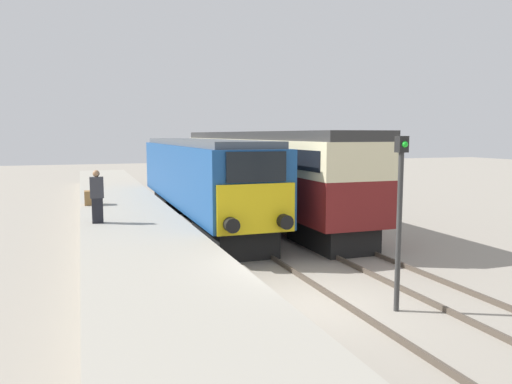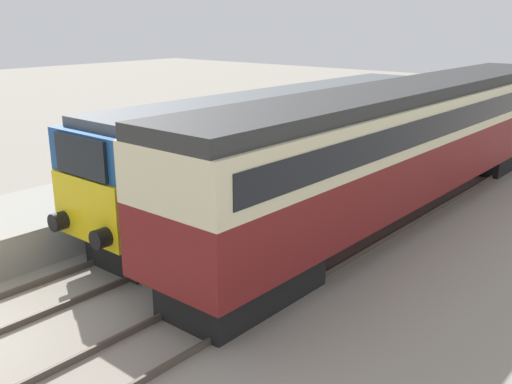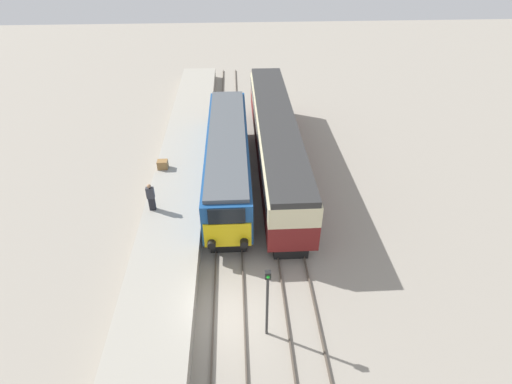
{
  "view_description": "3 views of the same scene",
  "coord_description": "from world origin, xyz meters",
  "views": [
    {
      "loc": [
        -4.95,
        -10.35,
        4.0
      ],
      "look_at": [
        0.0,
        3.71,
        2.27
      ],
      "focal_mm": 35.0,
      "sensor_mm": 36.0,
      "label": 1
    },
    {
      "loc": [
        11.0,
        -3.22,
        5.95
      ],
      "look_at": [
        1.7,
        7.71,
        1.6
      ],
      "focal_mm": 40.0,
      "sensor_mm": 36.0,
      "label": 2
    },
    {
      "loc": [
        0.64,
        -12.03,
        15.61
      ],
      "look_at": [
        1.7,
        7.71,
        1.6
      ],
      "focal_mm": 28.0,
      "sensor_mm": 36.0,
      "label": 3
    }
  ],
  "objects": [
    {
      "name": "passenger_carriage",
      "position": [
        3.4,
        13.12,
        2.5
      ],
      "size": [
        2.75,
        20.0,
        4.12
      ],
      "color": "black",
      "rests_on": "ground_plane"
    },
    {
      "name": "platform_left",
      "position": [
        -3.3,
        8.0,
        0.51
      ],
      "size": [
        3.5,
        50.0,
        1.02
      ],
      "color": "#9E998C",
      "rests_on": "ground_plane"
    },
    {
      "name": "luggage_crate",
      "position": [
        -4.51,
        11.73,
        1.32
      ],
      "size": [
        0.7,
        0.56,
        0.6
      ],
      "color": "olive",
      "rests_on": "platform_left"
    },
    {
      "name": "rails_far_track",
      "position": [
        3.4,
        5.0,
        0.07
      ],
      "size": [
        1.5,
        60.0,
        0.14
      ],
      "color": "#4C4238",
      "rests_on": "ground_plane"
    },
    {
      "name": "rails_near_track",
      "position": [
        0.0,
        5.0,
        0.07
      ],
      "size": [
        1.51,
        60.0,
        0.14
      ],
      "color": "#4C4238",
      "rests_on": "ground_plane"
    },
    {
      "name": "person_on_platform",
      "position": [
        -4.48,
        7.09,
        1.91
      ],
      "size": [
        0.44,
        0.26,
        1.79
      ],
      "color": "black",
      "rests_on": "platform_left"
    },
    {
      "name": "locomotive",
      "position": [
        0.0,
        11.28,
        2.13
      ],
      "size": [
        2.7,
        15.64,
        3.77
      ],
      "color": "black",
      "rests_on": "ground_plane"
    }
  ]
}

